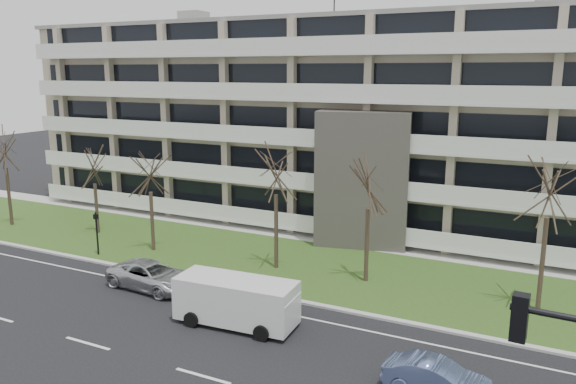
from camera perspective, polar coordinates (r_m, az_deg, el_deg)
The scene contains 16 objects.
ground at distance 23.01m, azimuth -8.63°, elevation -18.01°, with size 160.00×160.00×0.00m, color black.
grass_verge at distance 33.43m, azimuth 4.28°, elevation -7.92°, with size 90.00×10.00×0.06m, color #2D4717.
curb at distance 29.17m, azimuth 0.51°, elevation -10.94°, with size 90.00×0.35×0.12m, color #B2B2AD.
sidewalk at distance 38.32m, azimuth 7.38°, elevation -5.32°, with size 90.00×2.00×0.08m, color #B2B2AD.
lane_edge_line at distance 27.96m, azimuth -0.85°, elevation -12.12°, with size 90.00×0.12×0.01m, color white.
apartment_building at distance 43.25m, azimuth 10.62°, elevation 6.84°, with size 60.50×15.10×18.75m.
silver_pickup at distance 31.46m, azimuth -13.63°, elevation -8.24°, with size 2.37×5.13×1.43m, color silver.
blue_sedan at distance 22.09m, azimuth 14.88°, elevation -17.78°, with size 1.35×3.87×1.28m, color #6678B1.
white_van at distance 26.34m, azimuth -5.15°, elevation -10.67°, with size 5.77×2.61×2.19m.
pedestrian_signal at distance 37.47m, azimuth -18.87°, elevation -3.49°, with size 0.29×0.24×2.83m.
tree_0 at distance 46.55m, azimuth -26.93°, elevation 4.29°, with size 3.96×3.96×7.92m.
tree_1 at distance 41.91m, azimuth -19.17°, elevation 2.71°, with size 3.27×3.27×6.54m.
tree_2 at distance 36.65m, azimuth -13.91°, elevation 2.32°, with size 3.51×3.51×7.01m.
tree_3 at distance 32.13m, azimuth -1.24°, elevation 2.77°, with size 4.02×4.02×8.04m.
tree_4 at distance 30.41m, azimuth 8.21°, elevation 1.26°, with size 3.74×3.74×7.47m.
tree_5 at distance 28.93m, azimuth 25.13°, elevation 1.13°, with size 4.21×4.21×8.41m.
Camera 1 is at (11.63, -16.15, 11.55)m, focal length 35.00 mm.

